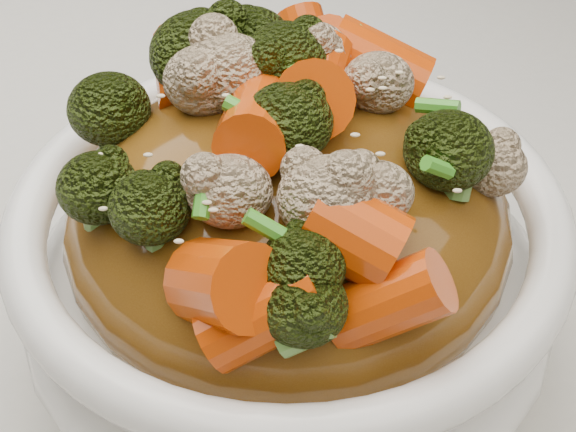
# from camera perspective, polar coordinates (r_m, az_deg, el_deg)

# --- Properties ---
(tablecloth) EXTENTS (1.20, 0.80, 0.04)m
(tablecloth) POSITION_cam_1_polar(r_m,az_deg,el_deg) (0.42, -1.12, -11.37)
(tablecloth) COLOR silver
(tablecloth) RESTS_ON dining_table
(bowl) EXTENTS (0.24, 0.24, 0.09)m
(bowl) POSITION_cam_1_polar(r_m,az_deg,el_deg) (0.38, -0.00, -3.86)
(bowl) COLOR white
(bowl) RESTS_ON tablecloth
(sauce_base) EXTENTS (0.19, 0.19, 0.10)m
(sauce_base) POSITION_cam_1_polar(r_m,az_deg,el_deg) (0.35, -0.00, -0.38)
(sauce_base) COLOR brown
(sauce_base) RESTS_ON bowl
(carrots) EXTENTS (0.19, 0.19, 0.05)m
(carrots) POSITION_cam_1_polar(r_m,az_deg,el_deg) (0.32, -0.00, 8.42)
(carrots) COLOR #CF4206
(carrots) RESTS_ON sauce_base
(broccoli) EXTENTS (0.19, 0.19, 0.05)m
(broccoli) POSITION_cam_1_polar(r_m,az_deg,el_deg) (0.32, -0.00, 8.26)
(broccoli) COLOR black
(broccoli) RESTS_ON sauce_base
(cauliflower) EXTENTS (0.19, 0.19, 0.04)m
(cauliflower) POSITION_cam_1_polar(r_m,az_deg,el_deg) (0.32, -0.00, 7.95)
(cauliflower) COLOR tan
(cauliflower) RESTS_ON sauce_base
(scallions) EXTENTS (0.14, 0.14, 0.02)m
(scallions) POSITION_cam_1_polar(r_m,az_deg,el_deg) (0.31, -0.00, 8.58)
(scallions) COLOR #3B9722
(scallions) RESTS_ON sauce_base
(sesame_seeds) EXTENTS (0.17, 0.17, 0.01)m
(sesame_seeds) POSITION_cam_1_polar(r_m,az_deg,el_deg) (0.31, -0.00, 8.58)
(sesame_seeds) COLOR beige
(sesame_seeds) RESTS_ON sauce_base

